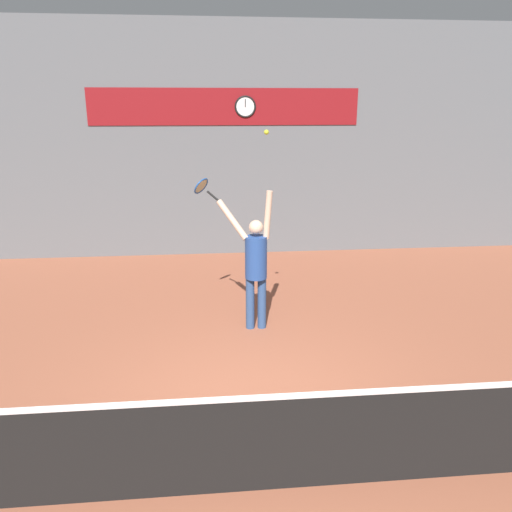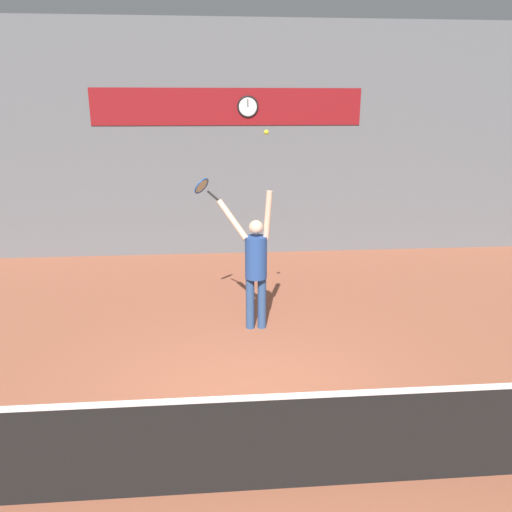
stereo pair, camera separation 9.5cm
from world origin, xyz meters
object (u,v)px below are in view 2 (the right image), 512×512
object	(u,v)px
tennis_player	(255,262)
tennis_racket	(203,187)
tennis_ball	(266,132)
scoreboard_clock	(248,107)

from	to	relation	value
tennis_player	tennis_racket	world-z (taller)	tennis_racket
tennis_ball	tennis_player	bearing A→B (deg)	140.55
tennis_racket	tennis_ball	xyz separation A→B (m)	(0.89, -0.58, 0.82)
scoreboard_clock	tennis_player	distance (m)	4.62
tennis_player	tennis_racket	distance (m)	1.37
tennis_ball	tennis_racket	bearing A→B (deg)	146.95
tennis_racket	tennis_ball	size ratio (longest dim) A/B	6.17
scoreboard_clock	tennis_player	size ratio (longest dim) A/B	0.22
tennis_player	tennis_racket	xyz separation A→B (m)	(-0.75, 0.46, 1.05)
scoreboard_clock	tennis_racket	size ratio (longest dim) A/B	1.09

